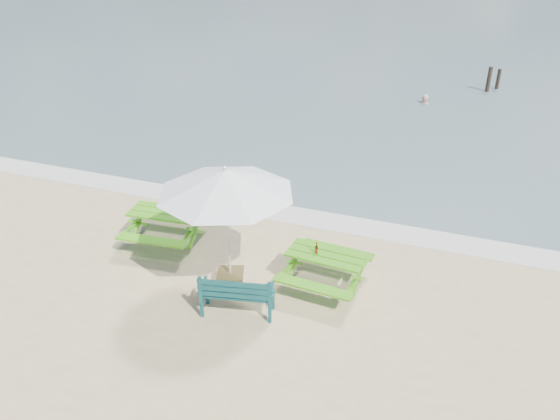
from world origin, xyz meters
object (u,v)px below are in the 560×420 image
(patio_umbrella, at_px, (225,181))
(park_bench, at_px, (238,301))
(picnic_table_left, at_px, (166,227))
(beer_bottle, at_px, (316,250))
(swimmer, at_px, (423,113))
(side_table, at_px, (231,279))
(picnic_table_right, at_px, (326,270))

(patio_umbrella, bearing_deg, park_bench, -56.16)
(picnic_table_left, relative_size, patio_umbrella, 0.57)
(beer_bottle, distance_m, swimmer, 13.86)
(patio_umbrella, xyz_separation_m, beer_bottle, (1.63, 0.70, -1.58))
(patio_umbrella, relative_size, beer_bottle, 13.48)
(picnic_table_left, bearing_deg, park_bench, -35.24)
(picnic_table_left, height_order, side_table, picnic_table_left)
(swimmer, bearing_deg, picnic_table_right, -91.65)
(park_bench, height_order, swimmer, park_bench)
(side_table, distance_m, patio_umbrella, 2.24)
(patio_umbrella, bearing_deg, picnic_table_right, 21.90)
(side_table, distance_m, swimmer, 14.67)
(picnic_table_left, bearing_deg, beer_bottle, -6.95)
(picnic_table_left, distance_m, swimmer, 14.06)
(side_table, relative_size, swimmer, 0.44)
(park_bench, bearing_deg, swimmer, 83.47)
(park_bench, xyz_separation_m, beer_bottle, (1.14, 1.43, 0.58))
(picnic_table_left, height_order, beer_bottle, beer_bottle)
(park_bench, relative_size, swimmer, 0.94)
(patio_umbrella, height_order, swimmer, patio_umbrella)
(beer_bottle, bearing_deg, picnic_table_right, 11.64)
(patio_umbrella, height_order, beer_bottle, patio_umbrella)
(park_bench, bearing_deg, side_table, 123.84)
(picnic_table_right, distance_m, park_bench, 2.00)
(picnic_table_right, xyz_separation_m, side_table, (-1.84, -0.74, -0.18))
(patio_umbrella, relative_size, swimmer, 2.18)
(park_bench, distance_m, patio_umbrella, 2.33)
(patio_umbrella, bearing_deg, side_table, 180.00)
(picnic_table_right, xyz_separation_m, park_bench, (-1.35, -1.47, -0.10))
(picnic_table_left, relative_size, beer_bottle, 7.72)
(park_bench, height_order, patio_umbrella, patio_umbrella)
(side_table, bearing_deg, picnic_table_left, 152.04)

